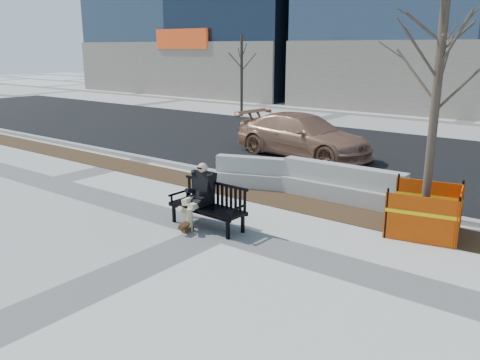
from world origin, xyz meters
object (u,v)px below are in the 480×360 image
object	(u,v)px
tree_fence	(422,232)
seated_man	(201,224)
sedan	(302,156)
bench	(208,227)
jersey_barrier_right	(341,200)
jersey_barrier_left	(269,188)

from	to	relation	value
tree_fence	seated_man	bearing A→B (deg)	-148.82
sedan	bench	bearing A→B (deg)	-158.24
tree_fence	jersey_barrier_right	distance (m)	2.52
seated_man	jersey_barrier_left	xyz separation A→B (m)	(-0.41, 3.19, 0.00)
bench	tree_fence	distance (m)	4.41
jersey_barrier_right	sedan	bearing A→B (deg)	130.94
sedan	jersey_barrier_right	distance (m)	5.10
sedan	jersey_barrier_left	size ratio (longest dim) A/B	1.71
bench	tree_fence	size ratio (longest dim) A/B	0.35
bench	seated_man	bearing A→B (deg)	168.78
tree_fence	jersey_barrier_right	size ratio (longest dim) A/B	1.62
seated_man	sedan	bearing A→B (deg)	105.93
sedan	jersey_barrier_right	bearing A→B (deg)	-132.26
bench	jersey_barrier_left	bearing A→B (deg)	103.53
sedan	jersey_barrier_right	size ratio (longest dim) A/B	1.58
seated_man	sedan	distance (m)	7.41
tree_fence	jersey_barrier_left	world-z (taller)	tree_fence
tree_fence	sedan	xyz separation A→B (m)	(-5.68, 4.83, 0.00)
jersey_barrier_right	bench	bearing A→B (deg)	-112.19
jersey_barrier_left	bench	bearing A→B (deg)	-99.12
jersey_barrier_right	tree_fence	bearing A→B (deg)	-23.83
seated_man	tree_fence	size ratio (longest dim) A/B	0.26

